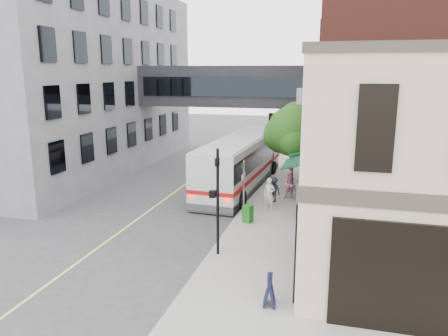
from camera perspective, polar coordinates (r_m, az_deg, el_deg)
The scene contains 16 objects.
ground at distance 17.15m, azimuth -3.99°, elevation -14.04°, with size 120.00×120.00×0.00m, color #38383A.
sidewalk_main at distance 29.62m, azimuth 8.51°, elevation -2.37°, with size 4.00×60.00×0.15m, color gray.
brick_building at distance 29.87m, azimuth 24.83°, elevation 10.18°, with size 13.76×18.00×14.00m.
opposite_building at distance 37.61m, azimuth -21.37°, elevation 10.78°, with size 14.00×24.00×14.00m, color #5E5E63.
skyway_bridge at distance 33.47m, azimuth 1.01°, elevation 10.64°, with size 14.00×3.18×3.00m.
traffic_signal_near at distance 17.75m, azimuth -0.93°, elevation -2.73°, with size 0.44×0.22×4.60m.
traffic_signal_far at distance 32.12m, azimuth 6.23°, elevation 4.81°, with size 0.53×0.28×4.50m.
street_sign_pole at distance 22.71m, azimuth 2.59°, elevation -2.04°, with size 0.08×0.75×3.00m.
street_tree at distance 28.08m, azimuth 8.98°, elevation 4.78°, with size 3.80×3.20×5.60m.
lane_marking at distance 27.54m, azimuth -7.13°, elevation -3.63°, with size 0.12×40.00×0.01m, color #D8CC4C.
bus at distance 28.90m, azimuth 2.24°, elevation 1.01°, with size 3.53×12.44×3.31m.
pedestrian_a at distance 24.13m, azimuth 5.90°, elevation -3.41°, with size 0.65×0.43×1.78m, color white.
pedestrian_b at distance 26.39m, azimuth 8.68°, elevation -2.16°, with size 0.83×0.64×1.70m, color pink.
pedestrian_c at distance 25.62m, azimuth 6.49°, elevation -2.78°, with size 0.97×0.56×1.50m, color black.
newspaper_box at distance 22.23m, azimuth 3.13°, elevation -5.97°, with size 0.44×0.39×0.89m, color #185D15.
sandwich_board at distance 14.87m, azimuth 5.98°, elevation -15.60°, with size 0.38×0.58×1.04m, color black.
Camera 1 is at (5.05, -14.46, 7.71)m, focal length 35.00 mm.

